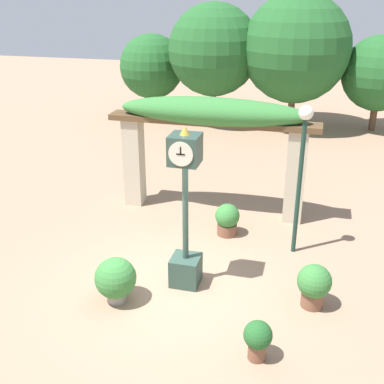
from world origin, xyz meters
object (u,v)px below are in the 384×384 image
(potted_plant_near_left, at_px, (314,284))
(lamp_post, at_px, (302,154))
(potted_plant_near_right, at_px, (227,219))
(potted_plant_far_left, at_px, (258,338))
(pedestal_clock, at_px, (185,215))
(potted_plant_far_right, at_px, (116,279))

(potted_plant_near_left, bearing_deg, lamp_post, 103.45)
(potted_plant_near_right, xyz_separation_m, potted_plant_far_left, (1.27, -4.07, -0.01))
(potted_plant_near_right, distance_m, potted_plant_far_left, 4.26)
(pedestal_clock, bearing_deg, lamp_post, 42.40)
(potted_plant_far_left, bearing_deg, pedestal_clock, 133.14)
(pedestal_clock, distance_m, lamp_post, 2.87)
(pedestal_clock, relative_size, potted_plant_far_left, 4.67)
(potted_plant_near_left, distance_m, potted_plant_far_left, 1.86)
(pedestal_clock, distance_m, potted_plant_near_right, 2.56)
(potted_plant_far_right, bearing_deg, potted_plant_near_right, 64.35)
(pedestal_clock, height_order, lamp_post, lamp_post)
(potted_plant_far_right, height_order, lamp_post, lamp_post)
(pedestal_clock, xyz_separation_m, potted_plant_near_right, (0.42, 2.27, -1.13))
(potted_plant_near_right, bearing_deg, lamp_post, -14.17)
(potted_plant_near_left, relative_size, potted_plant_far_left, 1.23)
(potted_plant_far_left, bearing_deg, potted_plant_near_left, 63.66)
(potted_plant_near_left, distance_m, potted_plant_far_right, 3.71)
(potted_plant_near_left, height_order, potted_plant_near_right, potted_plant_near_left)
(potted_plant_near_right, height_order, potted_plant_far_right, potted_plant_far_right)
(potted_plant_far_right, relative_size, lamp_post, 0.27)
(potted_plant_far_left, height_order, lamp_post, lamp_post)
(lamp_post, bearing_deg, pedestal_clock, -137.60)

